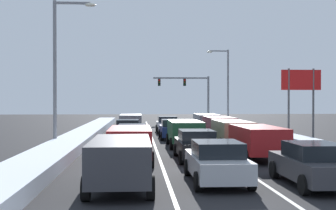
# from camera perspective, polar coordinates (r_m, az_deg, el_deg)

# --- Properties ---
(ground_plane) EXTENTS (132.33, 132.33, 0.00)m
(ground_plane) POSITION_cam_1_polar(r_m,az_deg,el_deg) (29.03, 1.70, -5.29)
(ground_plane) COLOR black
(lane_stripe_between_right_lane_and_center_lane) EXTENTS (0.14, 55.99, 0.01)m
(lane_stripe_between_right_lane_and_center_lane) POSITION_cam_1_polar(r_m,az_deg,el_deg) (34.26, 3.72, -4.38)
(lane_stripe_between_right_lane_and_center_lane) COLOR silver
(lane_stripe_between_right_lane_and_center_lane) RESTS_ON ground
(lane_stripe_between_center_lane_and_left_lane) EXTENTS (0.14, 55.99, 0.01)m
(lane_stripe_between_center_lane_and_left_lane) POSITION_cam_1_polar(r_m,az_deg,el_deg) (33.98, -1.99, -4.42)
(lane_stripe_between_center_lane_and_left_lane) COLOR silver
(lane_stripe_between_center_lane_and_left_lane) RESTS_ON ground
(snow_bank_right_shoulder) EXTENTS (1.45, 55.99, 0.74)m
(snow_bank_right_shoulder) POSITION_cam_1_polar(r_m,az_deg,el_deg) (35.31, 12.29, -3.65)
(snow_bank_right_shoulder) COLOR silver
(snow_bank_right_shoulder) RESTS_ON ground
(snow_bank_left_shoulder) EXTENTS (2.13, 55.99, 0.60)m
(snow_bank_left_shoulder) POSITION_cam_1_polar(r_m,az_deg,el_deg) (34.20, -10.92, -3.90)
(snow_bank_left_shoulder) COLOR silver
(snow_bank_left_shoulder) RESTS_ON ground
(sedan_charcoal_right_lane_nearest) EXTENTS (2.00, 4.50, 1.51)m
(sedan_charcoal_right_lane_nearest) POSITION_cam_1_polar(r_m,az_deg,el_deg) (16.43, 18.06, -7.19)
(sedan_charcoal_right_lane_nearest) COLOR #38383D
(sedan_charcoal_right_lane_nearest) RESTS_ON ground
(suv_red_right_lane_second) EXTENTS (2.16, 4.90, 1.67)m
(suv_red_right_lane_second) POSITION_cam_1_polar(r_m,az_deg,el_deg) (22.89, 11.38, -4.34)
(suv_red_right_lane_second) COLOR maroon
(suv_red_right_lane_second) RESTS_ON ground
(suv_tan_right_lane_third) EXTENTS (2.16, 4.90, 1.67)m
(suv_tan_right_lane_third) POSITION_cam_1_polar(r_m,az_deg,el_deg) (28.73, 8.22, -3.32)
(suv_tan_right_lane_third) COLOR #937F60
(suv_tan_right_lane_third) RESTS_ON ground
(suv_maroon_right_lane_fourth) EXTENTS (2.16, 4.90, 1.67)m
(suv_maroon_right_lane_fourth) POSITION_cam_1_polar(r_m,az_deg,el_deg) (35.15, 6.57, -2.60)
(suv_maroon_right_lane_fourth) COLOR maroon
(suv_maroon_right_lane_fourth) RESTS_ON ground
(suv_gray_right_lane_fifth) EXTENTS (2.16, 4.90, 1.67)m
(suv_gray_right_lane_fifth) POSITION_cam_1_polar(r_m,az_deg,el_deg) (42.18, 4.93, -2.06)
(suv_gray_right_lane_fifth) COLOR slate
(suv_gray_right_lane_fifth) RESTS_ON ground
(sedan_silver_center_lane_nearest) EXTENTS (2.00, 4.50, 1.51)m
(sedan_silver_center_lane_nearest) POSITION_cam_1_polar(r_m,az_deg,el_deg) (16.32, 6.25, -7.22)
(sedan_silver_center_lane_nearest) COLOR #B7BABF
(sedan_silver_center_lane_nearest) RESTS_ON ground
(sedan_black_center_lane_second) EXTENTS (2.00, 4.50, 1.51)m
(sedan_black_center_lane_second) POSITION_cam_1_polar(r_m,az_deg,el_deg) (22.33, 3.63, -5.10)
(sedan_black_center_lane_second) COLOR black
(sedan_black_center_lane_second) RESTS_ON ground
(suv_green_center_lane_third) EXTENTS (2.16, 4.90, 1.67)m
(suv_green_center_lane_third) POSITION_cam_1_polar(r_m,az_deg,el_deg) (28.51, 2.17, -3.35)
(suv_green_center_lane_third) COLOR #1E5633
(suv_green_center_lane_third) RESTS_ON ground
(sedan_navy_center_lane_fourth) EXTENTS (2.00, 4.50, 1.51)m
(sedan_navy_center_lane_fourth) POSITION_cam_1_polar(r_m,az_deg,el_deg) (34.31, 0.58, -3.10)
(sedan_navy_center_lane_fourth) COLOR navy
(sedan_navy_center_lane_fourth) RESTS_ON ground
(sedan_white_center_lane_fifth) EXTENTS (2.00, 4.50, 1.51)m
(sedan_white_center_lane_fifth) POSITION_cam_1_polar(r_m,az_deg,el_deg) (40.75, -0.10, -2.51)
(sedan_white_center_lane_fifth) COLOR silver
(sedan_white_center_lane_fifth) RESTS_ON ground
(suv_charcoal_left_lane_nearest) EXTENTS (2.16, 4.90, 1.67)m
(suv_charcoal_left_lane_nearest) POSITION_cam_1_polar(r_m,az_deg,el_deg) (15.08, -6.08, -6.90)
(suv_charcoal_left_lane_nearest) COLOR #38383D
(suv_charcoal_left_lane_nearest) RESTS_ON ground
(suv_red_left_lane_second) EXTENTS (2.16, 4.90, 1.67)m
(suv_red_left_lane_second) POSITION_cam_1_polar(r_m,az_deg,el_deg) (21.37, -4.86, -4.68)
(suv_red_left_lane_second) COLOR maroon
(suv_red_left_lane_second) RESTS_ON ground
(sedan_tan_left_lane_third) EXTENTS (2.00, 4.50, 1.51)m
(sedan_tan_left_lane_third) POSITION_cam_1_polar(r_m,az_deg,el_deg) (27.56, -4.62, -4.01)
(sedan_tan_left_lane_third) COLOR #937F60
(sedan_tan_left_lane_third) RESTS_ON ground
(sedan_maroon_left_lane_fourth) EXTENTS (2.00, 4.50, 1.51)m
(sedan_maroon_left_lane_fourth) POSITION_cam_1_polar(r_m,az_deg,el_deg) (34.11, -5.16, -3.12)
(sedan_maroon_left_lane_fourth) COLOR maroon
(sedan_maroon_left_lane_fourth) RESTS_ON ground
(suv_gray_left_lane_fifth) EXTENTS (2.16, 4.90, 1.67)m
(suv_gray_left_lane_fifth) POSITION_cam_1_polar(r_m,az_deg,el_deg) (41.07, -4.78, -2.14)
(suv_gray_left_lane_fifth) COLOR slate
(suv_gray_left_lane_fifth) RESTS_ON ground
(traffic_light_gantry) EXTENTS (7.54, 0.47, 6.20)m
(traffic_light_gantry) POSITION_cam_1_polar(r_m,az_deg,el_deg) (59.71, 2.97, 2.07)
(traffic_light_gantry) COLOR slate
(traffic_light_gantry) RESTS_ON ground
(street_lamp_right_mid) EXTENTS (2.66, 0.36, 8.90)m
(street_lamp_right_mid) POSITION_cam_1_polar(r_m,az_deg,el_deg) (52.69, 7.32, 3.10)
(street_lamp_right_mid) COLOR gray
(street_lamp_right_mid) RESTS_ON ground
(street_lamp_left_mid) EXTENTS (2.66, 0.36, 9.21)m
(street_lamp_left_mid) POSITION_cam_1_polar(r_m,az_deg,el_deg) (28.72, -13.62, 5.48)
(street_lamp_left_mid) COLOR gray
(street_lamp_left_mid) RESTS_ON ground
(roadside_sign_right) EXTENTS (3.20, 0.16, 5.50)m
(roadside_sign_right) POSITION_cam_1_polar(r_m,az_deg,el_deg) (36.88, 16.65, 2.19)
(roadside_sign_right) COLOR #59595B
(roadside_sign_right) RESTS_ON ground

